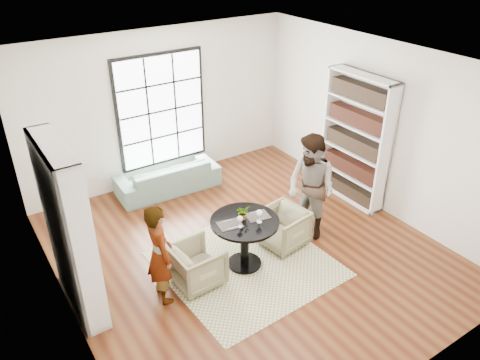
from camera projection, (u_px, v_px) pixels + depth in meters
ground at (247, 250)px, 7.54m from camera, size 6.00×6.00×0.00m
room_shell at (229, 168)px, 7.33m from camera, size 6.00×6.01×6.00m
rug at (246, 264)px, 7.23m from camera, size 2.49×2.49×0.01m
pedestal_table at (245, 233)px, 6.94m from camera, size 1.02×1.02×0.81m
sofa at (168, 177)px, 9.09m from camera, size 2.01×0.85×0.58m
armchair_left at (197, 265)px, 6.73m from camera, size 0.72×0.70×0.63m
armchair_right at (282, 228)px, 7.53m from camera, size 0.80×0.78×0.64m
person_left at (160, 254)px, 6.25m from camera, size 0.40×0.57×1.49m
person_right at (311, 187)px, 7.51m from camera, size 0.78×0.95×1.79m
placemat_left at (230, 225)px, 6.73m from camera, size 0.38×0.31×0.01m
placemat_right at (258, 216)px, 6.93m from camera, size 0.38×0.31×0.01m
cutlery_left at (230, 224)px, 6.73m from camera, size 0.18×0.24×0.01m
cutlery_right at (258, 216)px, 6.92m from camera, size 0.18×0.24×0.01m
wine_glass_left at (240, 219)px, 6.62m from camera, size 0.08×0.08×0.19m
wine_glass_right at (259, 213)px, 6.72m from camera, size 0.09×0.09×0.21m
flower_centerpiece at (243, 212)px, 6.82m from camera, size 0.22×0.20×0.21m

